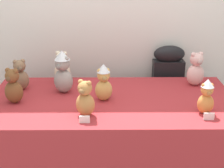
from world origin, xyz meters
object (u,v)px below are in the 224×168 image
object	(u,v)px
teddy_bear_caramel	(85,99)
teddy_bear_ginger	(206,97)
instrument_case	(166,99)
teddy_bear_mocha	(20,76)
teddy_bear_ash	(63,72)
teddy_bear_blush	(196,70)
teddy_bear_cream	(62,68)
teddy_bear_chestnut	(13,87)
display_table	(112,144)
teddy_bear_honey	(104,83)

from	to	relation	value
teddy_bear_caramel	teddy_bear_ginger	bearing A→B (deg)	24.87
instrument_case	teddy_bear_mocha	bearing A→B (deg)	-162.63
teddy_bear_ash	teddy_bear_blush	world-z (taller)	teddy_bear_ash
teddy_bear_ash	teddy_bear_cream	size ratio (longest dim) A/B	1.26
teddy_bear_ginger	teddy_bear_cream	bearing A→B (deg)	144.54
teddy_bear_blush	teddy_bear_chestnut	bearing A→B (deg)	177.62
instrument_case	teddy_bear_caramel	world-z (taller)	teddy_bear_caramel
display_table	teddy_bear_cream	size ratio (longest dim) A/B	6.91
teddy_bear_mocha	teddy_bear_blush	bearing A→B (deg)	-16.87
display_table	teddy_bear_blush	distance (m)	0.91
instrument_case	teddy_bear_cream	size ratio (longest dim) A/B	3.89
teddy_bear_honey	teddy_bear_blush	distance (m)	0.80
instrument_case	teddy_bear_chestnut	size ratio (longest dim) A/B	3.95
display_table	teddy_bear_honey	world-z (taller)	teddy_bear_honey
teddy_bear_ash	teddy_bear_ginger	bearing A→B (deg)	7.34
teddy_bear_chestnut	teddy_bear_cream	size ratio (longest dim) A/B	0.98
teddy_bear_ash	teddy_bear_ginger	distance (m)	1.07
teddy_bear_cream	instrument_case	bearing A→B (deg)	32.67
display_table	teddy_bear_honey	distance (m)	0.54
instrument_case	teddy_bear_mocha	size ratio (longest dim) A/B	4.15
instrument_case	teddy_bear_chestnut	xyz separation A→B (m)	(-1.23, -0.65, 0.39)
teddy_bear_cream	teddy_bear_ash	bearing A→B (deg)	-61.70
teddy_bear_ginger	teddy_bear_blush	distance (m)	0.52
teddy_bear_ginger	teddy_bear_blush	world-z (taller)	teddy_bear_blush
teddy_bear_chestnut	teddy_bear_ginger	distance (m)	1.35
teddy_bear_honey	teddy_bear_mocha	bearing A→B (deg)	150.49
instrument_case	teddy_bear_honey	distance (m)	0.93
teddy_bear_ginger	teddy_bear_blush	xyz separation A→B (m)	(0.06, 0.52, 0.01)
teddy_bear_caramel	teddy_bear_cream	world-z (taller)	teddy_bear_cream
teddy_bear_chestnut	teddy_bear_caramel	distance (m)	0.57
teddy_bear_chestnut	teddy_bear_cream	xyz separation A→B (m)	(0.29, 0.42, 0.00)
teddy_bear_cream	teddy_bear_ginger	bearing A→B (deg)	-11.25
teddy_bear_caramel	teddy_bear_blush	size ratio (longest dim) A/B	0.89
instrument_case	teddy_bear_ash	bearing A→B (deg)	-153.32
teddy_bear_chestnut	teddy_bear_mocha	world-z (taller)	teddy_bear_chestnut
teddy_bear_blush	teddy_bear_cream	xyz separation A→B (m)	(-1.10, 0.08, -0.01)
teddy_bear_ash	teddy_bear_blush	xyz separation A→B (m)	(1.06, 0.15, -0.03)
teddy_bear_cream	teddy_bear_mocha	size ratio (longest dim) A/B	1.07
teddy_bear_cream	teddy_bear_caramel	bearing A→B (deg)	-50.78
teddy_bear_ash	teddy_bear_chestnut	size ratio (longest dim) A/B	1.28
teddy_bear_blush	teddy_bear_honey	bearing A→B (deg)	-174.30
teddy_bear_caramel	instrument_case	bearing A→B (deg)	73.85
instrument_case	teddy_bear_ginger	xyz separation A→B (m)	(0.11, -0.83, 0.39)
teddy_bear_cream	teddy_bear_mocha	bearing A→B (deg)	-133.01
display_table	teddy_bear_ash	bearing A→B (deg)	160.37
display_table	teddy_bear_chestnut	bearing A→B (deg)	-175.39
teddy_bear_ash	teddy_bear_cream	xyz separation A→B (m)	(-0.04, 0.23, -0.04)
teddy_bear_cream	teddy_bear_mocha	xyz separation A→B (m)	(-0.31, -0.17, -0.01)
teddy_bear_ash	teddy_bear_mocha	size ratio (longest dim) A/B	1.35
teddy_bear_honey	teddy_bear_chestnut	bearing A→B (deg)	171.76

